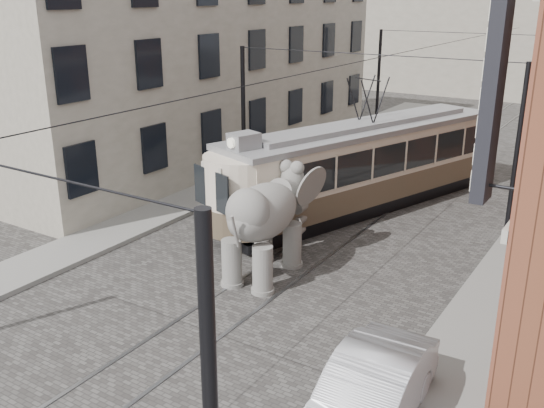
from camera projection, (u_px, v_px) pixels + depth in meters
The scene contains 9 objects.
ground at pixel (282, 270), 18.55m from camera, with size 120.00×120.00×0.00m, color #4A4744.
tram_rails at pixel (282, 270), 18.55m from camera, with size 1.54×80.00×0.02m, color slate, non-canonical shape.
sidewalk_right at pixel (483, 322), 15.48m from camera, with size 2.00×60.00×0.15m, color slate.
sidewalk_left at pixel (128, 227), 21.83m from camera, with size 2.00×60.00×0.15m, color slate.
stucco_building at pixel (200, 56), 30.46m from camera, with size 7.00×24.00×10.00m, color gray.
catenary at pixel (352, 141), 21.65m from camera, with size 11.00×30.20×6.00m, color black, non-canonical shape.
tram at pixel (365, 145), 23.08m from camera, with size 2.63×12.73×5.05m, color beige, non-canonical shape.
elephant at pixel (263, 227), 17.75m from camera, with size 2.80×5.08×3.11m, color slate, non-canonical shape.
parked_car at pixel (368, 397), 11.58m from camera, with size 1.57×4.46×1.47m, color #A3A2A7.
Camera 1 is at (8.80, -14.38, 8.00)m, focal length 40.26 mm.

